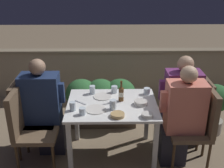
{
  "coord_description": "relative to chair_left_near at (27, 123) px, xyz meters",
  "views": [
    {
      "loc": [
        -0.05,
        -2.87,
        2.21
      ],
      "look_at": [
        0.0,
        0.06,
        0.94
      ],
      "focal_mm": 45.0,
      "sensor_mm": 36.0,
      "label": 1
    }
  ],
  "objects": [
    {
      "name": "person_purple_stripe",
      "position": [
        1.79,
        0.3,
        0.07
      ],
      "size": [
        0.49,
        0.26,
        1.24
      ],
      "color": "#282833",
      "rests_on": "ground_plane"
    },
    {
      "name": "bowl_0",
      "position": [
        1.29,
        0.1,
        0.2
      ],
      "size": [
        0.15,
        0.15,
        0.05
      ],
      "color": "beige",
      "rests_on": "dining_table"
    },
    {
      "name": "fork_0",
      "position": [
        0.6,
        0.16,
        0.18
      ],
      "size": [
        0.14,
        0.12,
        0.01
      ],
      "color": "silver",
      "rests_on": "dining_table"
    },
    {
      "name": "chair_left_near",
      "position": [
        0.0,
        0.0,
        0.0
      ],
      "size": [
        0.47,
        0.46,
        0.94
      ],
      "color": "brown",
      "rests_on": "ground_plane"
    },
    {
      "name": "plate_1",
      "position": [
        0.79,
        -0.01,
        0.18
      ],
      "size": [
        0.23,
        0.23,
        0.01
      ],
      "color": "silver",
      "rests_on": "dining_table"
    },
    {
      "name": "dining_table",
      "position": [
        0.97,
        0.13,
        0.08
      ],
      "size": [
        1.03,
        0.8,
        0.72
      ],
      "color": "white",
      "rests_on": "ground_plane"
    },
    {
      "name": "glass_cup_3",
      "position": [
        0.53,
        -0.02,
        0.22
      ],
      "size": [
        0.07,
        0.07,
        0.1
      ],
      "color": "silver",
      "rests_on": "dining_table"
    },
    {
      "name": "chair_right_far",
      "position": [
        2.0,
        0.3,
        0.0
      ],
      "size": [
        0.47,
        0.46,
        0.94
      ],
      "color": "brown",
      "rests_on": "ground_plane"
    },
    {
      "name": "ground_plane",
      "position": [
        0.97,
        0.13,
        -0.55
      ],
      "size": [
        16.0,
        16.0,
        0.0
      ],
      "primitive_type": "plane",
      "color": "#847056"
    },
    {
      "name": "glass_cup_5",
      "position": [
        1.0,
        0.43,
        0.21
      ],
      "size": [
        0.08,
        0.08,
        0.09
      ],
      "color": "silver",
      "rests_on": "dining_table"
    },
    {
      "name": "glass_cup_4",
      "position": [
        0.73,
        0.4,
        0.22
      ],
      "size": [
        0.07,
        0.07,
        0.1
      ],
      "color": "silver",
      "rests_on": "dining_table"
    },
    {
      "name": "glass_cup_0",
      "position": [
        1.4,
        0.38,
        0.21
      ],
      "size": [
        0.08,
        0.08,
        0.08
      ],
      "color": "silver",
      "rests_on": "dining_table"
    },
    {
      "name": "person_coral_top",
      "position": [
        1.75,
        0.01,
        0.06
      ],
      "size": [
        0.5,
        0.26,
        1.22
      ],
      "color": "#282833",
      "rests_on": "ground_plane"
    },
    {
      "name": "potted_plant",
      "position": [
        2.38,
        0.64,
        -0.11
      ],
      "size": [
        0.41,
        0.41,
        0.72
      ],
      "color": "#B2A899",
      "rests_on": "ground_plane"
    },
    {
      "name": "chair_left_far",
      "position": [
        -0.06,
        0.25,
        0.0
      ],
      "size": [
        0.47,
        0.46,
        0.94
      ],
      "color": "brown",
      "rests_on": "ground_plane"
    },
    {
      "name": "bowl_2",
      "position": [
        1.33,
        -0.18,
        0.2
      ],
      "size": [
        0.12,
        0.12,
        0.04
      ],
      "color": "beige",
      "rests_on": "dining_table"
    },
    {
      "name": "glass_cup_2",
      "position": [
        0.65,
        -0.11,
        0.21
      ],
      "size": [
        0.07,
        0.07,
        0.08
      ],
      "color": "silver",
      "rests_on": "dining_table"
    },
    {
      "name": "glass_cup_1",
      "position": [
        0.98,
        0.0,
        0.23
      ],
      "size": [
        0.08,
        0.08,
        0.11
      ],
      "color": "silver",
      "rests_on": "dining_table"
    },
    {
      "name": "planter_hedge",
      "position": [
        0.82,
        0.91,
        -0.17
      ],
      "size": [
        1.01,
        0.47,
        0.69
      ],
      "color": "brown",
      "rests_on": "ground_plane"
    },
    {
      "name": "beer_bottle",
      "position": [
        1.07,
        0.2,
        0.27
      ],
      "size": [
        0.06,
        0.06,
        0.25
      ],
      "color": "brown",
      "rests_on": "dining_table"
    },
    {
      "name": "plate_0",
      "position": [
        0.86,
        0.31,
        0.18
      ],
      "size": [
        0.22,
        0.22,
        0.01
      ],
      "color": "silver",
      "rests_on": "dining_table"
    },
    {
      "name": "chair_right_near",
      "position": [
        1.96,
        0.01,
        0.0
      ],
      "size": [
        0.47,
        0.46,
        0.94
      ],
      "color": "brown",
      "rests_on": "ground_plane"
    },
    {
      "name": "person_navy_jumper",
      "position": [
        0.16,
        0.25,
        0.06
      ],
      "size": [
        0.51,
        0.26,
        1.23
      ],
      "color": "#282833",
      "rests_on": "ground_plane"
    },
    {
      "name": "parapet_wall",
      "position": [
        0.97,
        1.81,
        -0.11
      ],
      "size": [
        9.0,
        0.18,
        0.87
      ],
      "color": "gray",
      "rests_on": "ground_plane"
    },
    {
      "name": "bowl_1",
      "position": [
        1.02,
        -0.16,
        0.19
      ],
      "size": [
        0.15,
        0.15,
        0.04
      ],
      "color": "tan",
      "rests_on": "dining_table"
    }
  ]
}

